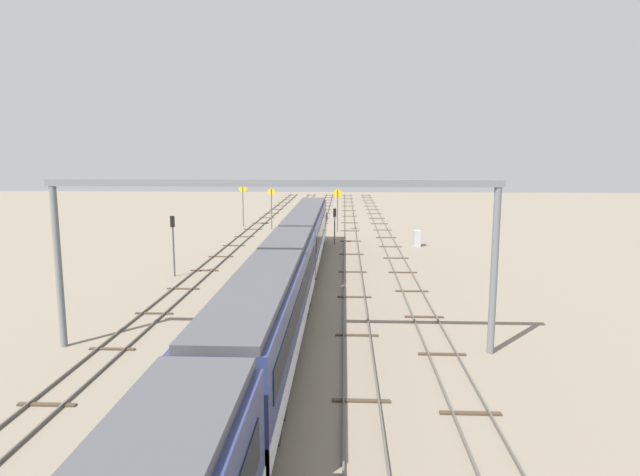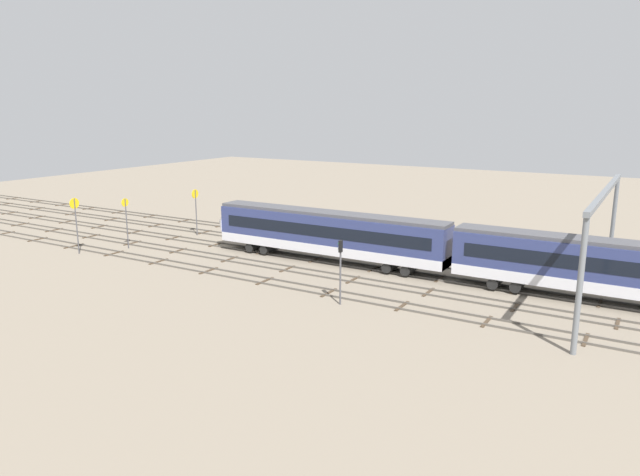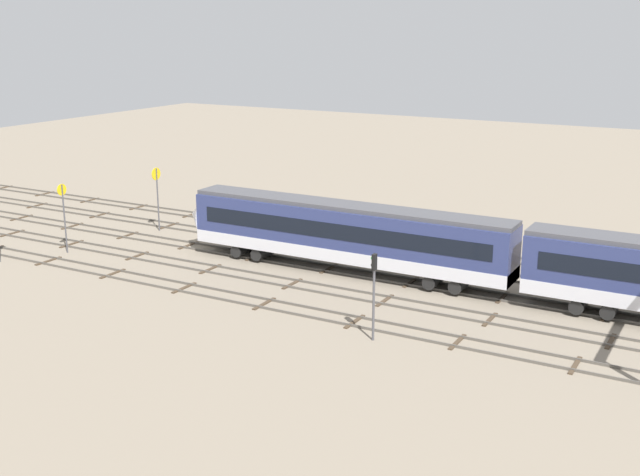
# 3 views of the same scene
# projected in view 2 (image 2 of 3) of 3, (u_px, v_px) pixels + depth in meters

# --- Properties ---
(ground_plane) EXTENTS (188.00, 188.00, 0.00)m
(ground_plane) POSITION_uv_depth(u_px,v_px,m) (374.00, 269.00, 54.06)
(ground_plane) COLOR gray
(track_near_foreground) EXTENTS (172.00, 2.40, 0.16)m
(track_near_foreground) POSITION_uv_depth(u_px,v_px,m) (409.00, 249.00, 61.17)
(track_near_foreground) COLOR #59544C
(track_near_foreground) RESTS_ON ground
(track_second_near) EXTENTS (172.00, 2.40, 0.16)m
(track_second_near) POSITION_uv_depth(u_px,v_px,m) (393.00, 258.00, 57.61)
(track_second_near) COLOR #59544C
(track_second_near) RESTS_ON ground
(track_with_train) EXTENTS (172.00, 2.40, 0.16)m
(track_with_train) POSITION_uv_depth(u_px,v_px,m) (374.00, 268.00, 54.05)
(track_with_train) COLOR #59544C
(track_with_train) RESTS_ON ground
(track_second_far) EXTENTS (172.00, 2.40, 0.16)m
(track_second_far) POSITION_uv_depth(u_px,v_px,m) (353.00, 279.00, 50.49)
(track_second_far) COLOR #59544C
(track_second_far) RESTS_ON ground
(track_far_background) EXTENTS (172.00, 2.40, 0.16)m
(track_far_background) POSITION_uv_depth(u_px,v_px,m) (329.00, 292.00, 46.92)
(track_far_background) COLOR #59544C
(track_far_background) RESTS_ON ground
(overhead_gantry) EXTENTS (0.40, 22.83, 8.81)m
(overhead_gantry) POSITION_uv_depth(u_px,v_px,m) (604.00, 215.00, 43.12)
(overhead_gantry) COLOR slate
(overhead_gantry) RESTS_ON ground
(speed_sign_near_foreground) EXTENTS (0.14, 1.09, 5.78)m
(speed_sign_near_foreground) POSITION_uv_depth(u_px,v_px,m) (76.00, 217.00, 58.84)
(speed_sign_near_foreground) COLOR #4C4C51
(speed_sign_near_foreground) RESTS_ON ground
(speed_sign_far_trackside) EXTENTS (0.14, 0.89, 5.39)m
(speed_sign_far_trackside) POSITION_uv_depth(u_px,v_px,m) (126.00, 216.00, 61.22)
(speed_sign_far_trackside) COLOR #4C4C51
(speed_sign_far_trackside) RESTS_ON ground
(speed_sign_distant_end) EXTENTS (0.14, 1.06, 5.44)m
(speed_sign_distant_end) POSITION_uv_depth(u_px,v_px,m) (196.00, 205.00, 67.61)
(speed_sign_distant_end) COLOR #4C4C51
(speed_sign_distant_end) RESTS_ON ground
(signal_light_trackside_approach) EXTENTS (0.31, 0.32, 3.99)m
(signal_light_trackside_approach) POSITION_uv_depth(u_px,v_px,m) (265.00, 222.00, 62.69)
(signal_light_trackside_approach) COLOR #4C4C51
(signal_light_trackside_approach) RESTS_ON ground
(signal_light_trackside_departure) EXTENTS (0.31, 0.32, 5.01)m
(signal_light_trackside_departure) POSITION_uv_depth(u_px,v_px,m) (340.00, 263.00, 43.54)
(signal_light_trackside_departure) COLOR #4C4C51
(signal_light_trackside_departure) RESTS_ON ground
(relay_cabinet) EXTENTS (1.06, 0.69, 1.73)m
(relay_cabinet) POSITION_uv_depth(u_px,v_px,m) (314.00, 225.00, 70.17)
(relay_cabinet) COLOR #B2B7BC
(relay_cabinet) RESTS_ON ground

